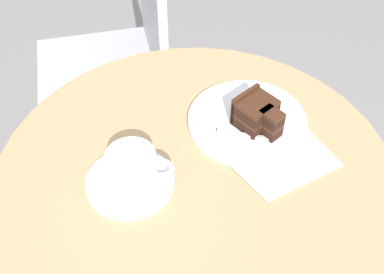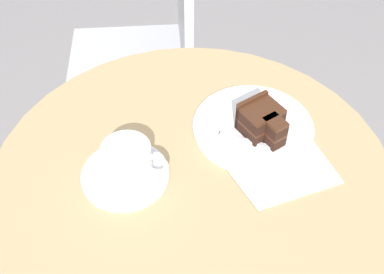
{
  "view_description": "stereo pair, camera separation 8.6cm",
  "coord_description": "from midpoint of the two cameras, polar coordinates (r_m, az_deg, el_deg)",
  "views": [
    {
      "loc": [
        0.02,
        -0.55,
        1.41
      ],
      "look_at": [
        -0.01,
        0.04,
        0.78
      ],
      "focal_mm": 45.0,
      "sensor_mm": 36.0,
      "label": 1
    },
    {
      "loc": [
        0.1,
        -0.54,
        1.41
      ],
      "look_at": [
        -0.01,
        0.04,
        0.78
      ],
      "focal_mm": 45.0,
      "sensor_mm": 36.0,
      "label": 2
    }
  ],
  "objects": [
    {
      "name": "cafe_table",
      "position": [
        0.96,
        -2.19,
        -8.75
      ],
      "size": [
        0.72,
        0.72,
        0.74
      ],
      "color": "tan",
      "rests_on": "ground"
    },
    {
      "name": "saucer",
      "position": [
        0.85,
        -10.24,
        -5.48
      ],
      "size": [
        0.15,
        0.15,
        0.01
      ],
      "color": "white",
      "rests_on": "cafe_table"
    },
    {
      "name": "coffee_cup",
      "position": [
        0.82,
        -10.02,
        -3.65
      ],
      "size": [
        0.12,
        0.09,
        0.06
      ],
      "color": "white",
      "rests_on": "saucer"
    },
    {
      "name": "teaspoon",
      "position": [
        0.87,
        -9.56,
        -3.03
      ],
      "size": [
        0.1,
        0.05,
        0.0
      ],
      "rotation": [
        0.0,
        0.0,
        0.47
      ],
      "color": "silver",
      "rests_on": "saucer"
    },
    {
      "name": "cake_plate",
      "position": [
        0.94,
        3.97,
        1.78
      ],
      "size": [
        0.23,
        0.23,
        0.01
      ],
      "color": "white",
      "rests_on": "cafe_table"
    },
    {
      "name": "cake_slice",
      "position": [
        0.9,
        5.05,
        2.61
      ],
      "size": [
        0.1,
        0.1,
        0.06
      ],
      "rotation": [
        0.0,
        0.0,
        5.5
      ],
      "color": "black",
      "rests_on": "cake_plate"
    },
    {
      "name": "fork",
      "position": [
        0.9,
        1.36,
        0.44
      ],
      "size": [
        0.14,
        0.04,
        0.0
      ],
      "rotation": [
        0.0,
        0.0,
        2.96
      ],
      "color": "silver",
      "rests_on": "cake_plate"
    },
    {
      "name": "napkin",
      "position": [
        0.89,
        7.17,
        -2.1
      ],
      "size": [
        0.24,
        0.23,
        0.0
      ],
      "rotation": [
        0.0,
        0.0,
        3.69
      ],
      "color": "silver",
      "rests_on": "cafe_table"
    },
    {
      "name": "cafe_chair",
      "position": [
        1.49,
        -9.56,
        10.36
      ],
      "size": [
        0.47,
        0.47,
        0.89
      ],
      "rotation": [
        0.0,
        0.0,
        4.98
      ],
      "color": "#BCBCC1",
      "rests_on": "ground"
    }
  ]
}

